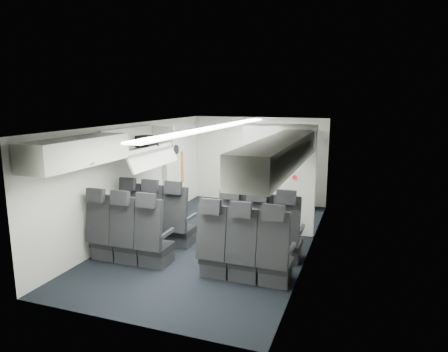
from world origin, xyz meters
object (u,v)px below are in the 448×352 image
Objects in this scene: galley_unit at (294,169)px; carry_on_bag at (147,141)px; seat_row_front at (206,228)px; boarding_door at (174,171)px; seat_row_mid at (184,246)px; flight_attendant at (256,179)px.

galley_unit is 3.72m from carry_on_bag.
carry_on_bag is at bearing 160.05° from seat_row_front.
boarding_door is at bearing 128.16° from seat_row_front.
seat_row_mid is 8.98× the size of carry_on_bag.
galley_unit is at bearing -38.26° from flight_attendant.
flight_attendant is 4.98× the size of carry_on_bag.
seat_row_mid is 1.75× the size of galley_unit.
seat_row_front is at bearing -51.84° from boarding_door.
carry_on_bag reaches higher than seat_row_front.
galley_unit is (0.95, 3.25, 0.55)m from seat_row_front.
carry_on_bag is (-1.41, 1.41, 1.40)m from seat_row_mid.
galley_unit reaches higher than seat_row_mid.
seat_row_mid is at bearing -90.00° from seat_row_front.
galley_unit is at bearing 24.28° from boarding_door.
seat_row_front is 2.05m from carry_on_bag.
galley_unit reaches higher than flight_attendant.
galley_unit is 2.84m from boarding_door.
seat_row_front is at bearing -5.39° from carry_on_bag.
carry_on_bag reaches higher than flight_attendant.
seat_row_mid is 2.90m from flight_attendant.
carry_on_bag is at bearing 113.85° from flight_attendant.
flight_attendant is (0.37, 2.83, 0.52)m from seat_row_mid.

